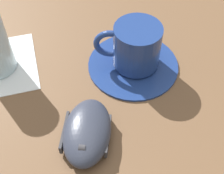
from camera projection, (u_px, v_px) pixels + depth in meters
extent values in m
plane|color=brown|center=(69.00, 91.00, 0.51)|extent=(3.00, 3.00, 0.00)
cylinder|color=navy|center=(133.00, 64.00, 0.54)|extent=(0.16, 0.16, 0.01)
cylinder|color=navy|center=(137.00, 46.00, 0.51)|extent=(0.08, 0.08, 0.07)
torus|color=navy|center=(110.00, 44.00, 0.50)|extent=(0.05, 0.03, 0.05)
ellipsoid|color=#2D3342|center=(86.00, 132.00, 0.44)|extent=(0.11, 0.13, 0.03)
cylinder|color=#38383D|center=(82.00, 148.00, 0.41)|extent=(0.01, 0.01, 0.01)
cube|color=#38383D|center=(108.00, 136.00, 0.44)|extent=(0.03, 0.06, 0.02)
cube|color=#38383D|center=(65.00, 132.00, 0.44)|extent=(0.03, 0.06, 0.02)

